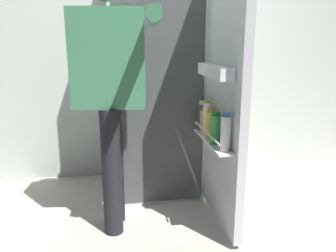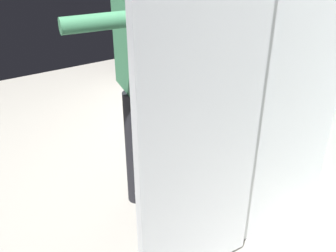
# 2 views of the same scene
# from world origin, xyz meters

# --- Properties ---
(ground_plane) EXTENTS (6.03, 6.03, 0.00)m
(ground_plane) POSITION_xyz_m (0.00, 0.00, 0.00)
(ground_plane) COLOR #B7B2A8
(kitchen_wall) EXTENTS (4.40, 0.10, 2.57)m
(kitchen_wall) POSITION_xyz_m (0.00, 0.96, 1.29)
(kitchen_wall) COLOR beige
(kitchen_wall) RESTS_ON ground_plane
(refrigerator) EXTENTS (0.73, 1.32, 1.81)m
(refrigerator) POSITION_xyz_m (0.03, 0.52, 0.91)
(refrigerator) COLOR silver
(refrigerator) RESTS_ON ground_plane
(person) EXTENTS (0.54, 0.77, 1.62)m
(person) POSITION_xyz_m (-0.33, -0.00, 0.97)
(person) COLOR black
(person) RESTS_ON ground_plane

